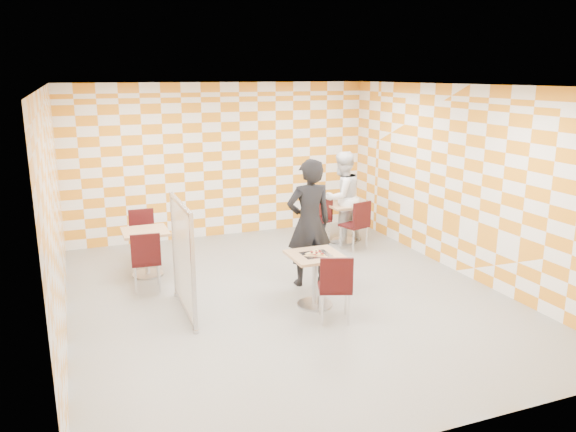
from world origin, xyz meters
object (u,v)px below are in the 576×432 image
object	(u,v)px
main_table	(315,271)
second_table	(345,216)
chair_empty_far	(143,232)
empty_table	(146,245)
partition	(183,258)
chair_empty_near	(146,257)
soda_bottle	(349,197)
man_white	(342,197)
man_dark	(309,223)
chair_second_side	(321,215)
chair_second_front	(358,221)
chair_main_front	(335,284)
sport_bottle	(340,199)

from	to	relation	value
main_table	second_table	distance (m)	3.18
second_table	chair_empty_far	distance (m)	3.78
empty_table	partition	bearing A→B (deg)	-80.97
empty_table	main_table	bearing A→B (deg)	-46.11
empty_table	chair_empty_near	distance (m)	0.74
soda_bottle	man_white	bearing A→B (deg)	-171.76
chair_empty_far	man_dark	distance (m)	2.98
chair_empty_near	man_dark	bearing A→B (deg)	-13.15
chair_second_side	man_white	xyz separation A→B (m)	(0.39, -0.10, 0.33)
man_dark	man_white	distance (m)	2.36
chair_second_front	chair_second_side	bearing A→B (deg)	121.20
main_table	chair_second_front	bearing A→B (deg)	49.36
man_white	chair_main_front	bearing A→B (deg)	46.13
chair_main_front	chair_empty_far	world-z (taller)	same
man_dark	chair_second_side	bearing A→B (deg)	-118.02
empty_table	chair_empty_near	bearing A→B (deg)	-97.36
chair_second_side	chair_empty_near	world-z (taller)	same
main_table	soda_bottle	distance (m)	3.30
chair_main_front	man_white	world-z (taller)	man_white
main_table	chair_empty_near	world-z (taller)	chair_empty_near
chair_main_front	man_dark	distance (m)	1.51
chair_main_front	chair_second_front	xyz separation A→B (m)	(1.75, 2.67, 0.00)
second_table	chair_second_side	world-z (taller)	chair_second_side
man_dark	sport_bottle	distance (m)	2.38
soda_bottle	empty_table	bearing A→B (deg)	-171.63
partition	man_white	distance (m)	4.14
chair_second_side	soda_bottle	size ratio (longest dim) A/B	4.02
chair_main_front	partition	bearing A→B (deg)	149.91
chair_second_front	chair_empty_near	xyz separation A→B (m)	(-3.87, -0.69, 0.00)
chair_second_front	soda_bottle	xyz separation A→B (m)	(0.15, 0.62, 0.31)
main_table	man_white	size ratio (longest dim) A/B	0.43
chair_second_front	chair_second_side	size ratio (longest dim) A/B	1.00
chair_second_side	man_white	distance (m)	0.52
chair_second_front	chair_second_side	distance (m)	0.81
main_table	chair_second_front	distance (m)	2.70
man_white	partition	bearing A→B (deg)	16.96
empty_table	man_white	xyz separation A→B (m)	(3.74, 0.55, 0.36)
soda_bottle	man_dark	bearing A→B (deg)	-131.52
second_table	man_dark	xyz separation A→B (m)	(-1.55, -1.82, 0.46)
empty_table	sport_bottle	bearing A→B (deg)	9.01
main_table	chair_empty_near	xyz separation A→B (m)	(-2.11, 1.36, 0.04)
chair_second_front	empty_table	bearing A→B (deg)	179.29
chair_main_front	man_white	xyz separation A→B (m)	(1.73, 3.27, 0.33)
second_table	chair_main_front	size ratio (longest dim) A/B	0.81
main_table	empty_table	bearing A→B (deg)	133.89
chair_second_side	man_white	world-z (taller)	man_white
second_table	partition	size ratio (longest dim) A/B	0.48
chair_main_front	chair_second_front	distance (m)	3.19
empty_table	chair_second_side	distance (m)	3.41
chair_empty_near	chair_empty_far	world-z (taller)	same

